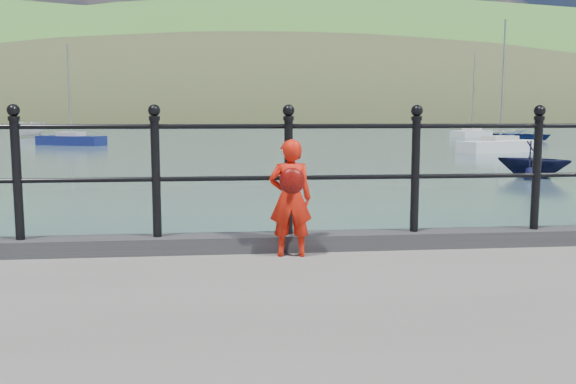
{
  "coord_description": "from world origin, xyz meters",
  "views": [
    {
      "loc": [
        0.0,
        -5.69,
        2.25
      ],
      "look_at": [
        0.59,
        -0.2,
        1.55
      ],
      "focal_mm": 38.0,
      "sensor_mm": 36.0,
      "label": 1
    }
  ],
  "objects": [
    {
      "name": "ground",
      "position": [
        0.0,
        0.0,
        0.0
      ],
      "size": [
        600.0,
        600.0,
        0.0
      ],
      "primitive_type": "plane",
      "color": "#2D4251",
      "rests_on": "ground"
    },
    {
      "name": "kerb",
      "position": [
        0.0,
        -0.15,
        1.07
      ],
      "size": [
        60.0,
        0.3,
        0.15
      ],
      "primitive_type": "cube",
      "color": "#28282B",
      "rests_on": "quay"
    },
    {
      "name": "railing",
      "position": [
        0.0,
        -0.15,
        1.82
      ],
      "size": [
        18.11,
        0.11,
        1.2
      ],
      "color": "black",
      "rests_on": "kerb"
    },
    {
      "name": "far_shore",
      "position": [
        38.34,
        239.41,
        -22.57
      ],
      "size": [
        830.0,
        200.0,
        156.0
      ],
      "color": "#333A21",
      "rests_on": "ground"
    },
    {
      "name": "child",
      "position": [
        0.59,
        -0.41,
        1.53
      ],
      "size": [
        0.39,
        0.32,
        1.04
      ],
      "rotation": [
        0.0,
        0.0,
        3.09
      ],
      "color": "red",
      "rests_on": "quay"
    },
    {
      "name": "launch_blue",
      "position": [
        25.91,
        44.96,
        0.5
      ],
      "size": [
        5.78,
        5.82,
        0.99
      ],
      "primitive_type": "imported",
      "rotation": [
        0.0,
        0.0,
        0.77
      ],
      "color": "navy",
      "rests_on": "ground"
    },
    {
      "name": "launch_white",
      "position": [
        -19.26,
        57.78,
        0.85
      ],
      "size": [
        3.18,
        4.69,
        1.7
      ],
      "primitive_type": "imported",
      "rotation": [
        0.0,
        0.0,
        -0.38
      ],
      "color": "silver",
      "rests_on": "ground"
    },
    {
      "name": "launch_navy",
      "position": [
        11.09,
        15.08,
        0.67
      ],
      "size": [
        3.35,
        3.33,
        1.34
      ],
      "primitive_type": "imported",
      "rotation": [
        0.0,
        0.0,
        0.81
      ],
      "color": "black",
      "rests_on": "ground"
    },
    {
      "name": "sailboat_port",
      "position": [
        -11.27,
        41.27,
        0.34
      ],
      "size": [
        5.38,
        3.6,
        7.61
      ],
      "rotation": [
        0.0,
        0.0,
        -0.42
      ],
      "color": "navy",
      "rests_on": "ground"
    },
    {
      "name": "sailboat_near",
      "position": [
        16.7,
        29.68,
        0.34
      ],
      "size": [
        5.96,
        3.87,
        8.06
      ],
      "rotation": [
        0.0,
        0.0,
        0.43
      ],
      "color": "white",
      "rests_on": "ground"
    },
    {
      "name": "sailboat_far",
      "position": [
        25.02,
        53.73,
        0.34
      ],
      "size": [
        5.66,
        5.18,
        8.68
      ],
      "rotation": [
        0.0,
        0.0,
        0.71
      ],
      "color": "white",
      "rests_on": "ground"
    }
  ]
}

